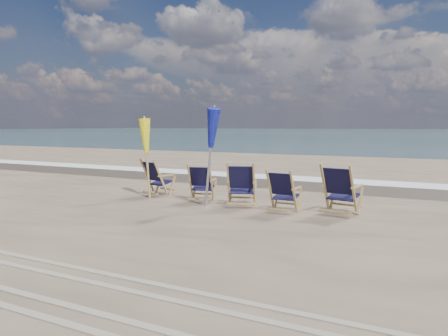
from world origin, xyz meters
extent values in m
plane|color=#3C5E63|center=(0.00, 128.00, 0.00)|extent=(400.00, 400.00, 0.00)
cube|color=silver|center=(0.00, 8.30, 0.00)|extent=(200.00, 1.40, 0.01)
cube|color=#42362A|center=(0.00, 6.80, 0.00)|extent=(200.00, 2.60, 0.00)
cylinder|color=#AB8A4C|center=(-2.41, 2.64, 0.99)|extent=(0.06, 0.06, 1.97)
cone|color=yellow|center=(-2.41, 2.64, 1.50)|extent=(0.30, 0.30, 0.85)
cylinder|color=#A5A5AD|center=(-0.36, 2.19, 1.10)|extent=(0.06, 0.06, 2.20)
cone|color=navy|center=(-0.36, 2.19, 1.73)|extent=(0.30, 0.30, 0.85)
camera|label=1|loc=(4.36, -6.13, 1.82)|focal=35.00mm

